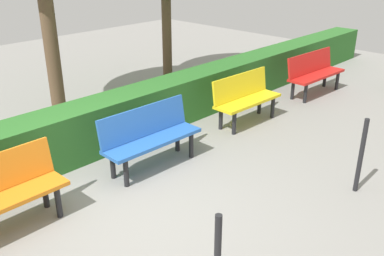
% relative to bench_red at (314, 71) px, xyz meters
% --- Properties ---
extents(ground_plane, '(20.07, 20.07, 0.00)m').
position_rel_bench_red_xyz_m(ground_plane, '(5.44, 0.66, -0.48)').
color(ground_plane, gray).
extents(bench_red, '(1.55, 0.53, 0.86)m').
position_rel_bench_red_xyz_m(bench_red, '(0.00, 0.00, 0.00)').
color(bench_red, red).
rests_on(bench_red, ground_plane).
extents(bench_yellow, '(1.38, 0.50, 0.86)m').
position_rel_bench_red_xyz_m(bench_yellow, '(2.27, -0.07, -0.00)').
color(bench_yellow, yellow).
rests_on(bench_yellow, ground_plane).
extents(bench_blue, '(1.50, 0.50, 0.86)m').
position_rel_bench_red_xyz_m(bench_blue, '(4.50, -0.04, -0.00)').
color(bench_blue, blue).
rests_on(bench_blue, ground_plane).
extents(hedge_row, '(16.07, 0.61, 0.78)m').
position_rel_bench_red_xyz_m(hedge_row, '(4.46, -1.01, -0.09)').
color(hedge_row, '#2D6B28').
rests_on(hedge_row, ground_plane).
extents(railing_post_mid, '(0.06, 0.06, 1.00)m').
position_rel_bench_red_xyz_m(railing_post_mid, '(3.12, 2.38, 0.02)').
color(railing_post_mid, black).
rests_on(railing_post_mid, ground_plane).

